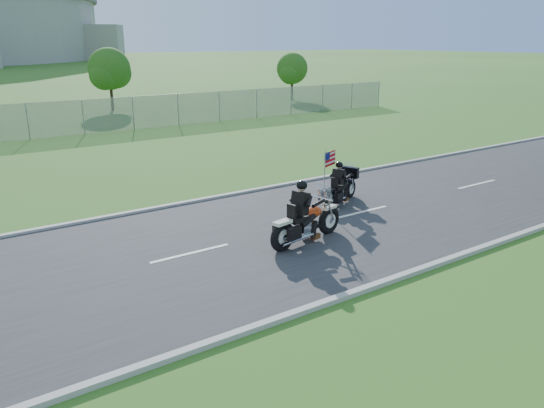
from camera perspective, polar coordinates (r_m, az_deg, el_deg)
ground at (r=14.76m, az=-1.76°, el=-3.78°), size 420.00×420.00×0.00m
road at (r=14.75m, az=-1.76°, el=-3.71°), size 120.00×8.00×0.04m
curb_north at (r=18.10m, az=-8.73°, el=0.21°), size 120.00×0.18×0.12m
curb_south at (r=11.82m, az=9.08°, el=-9.34°), size 120.00×0.18×0.12m
tree_fence_near at (r=43.82m, az=-17.04°, el=13.52°), size 3.52×3.28×4.75m
tree_fence_far at (r=49.45m, az=2.19°, el=14.20°), size 3.08×2.87×4.20m
motorcycle_lead at (r=14.31m, az=3.63°, el=-2.08°), size 2.67×0.94×1.80m
motorcycle_follow at (r=17.87m, az=7.38°, el=1.60°), size 2.10×1.15×1.85m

